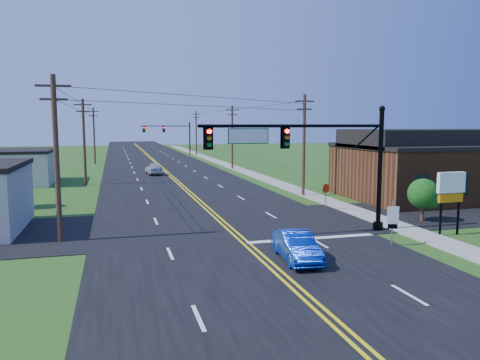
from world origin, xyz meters
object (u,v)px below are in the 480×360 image
object	(u,v)px
signal_mast_main	(311,153)
stop_sign	(326,191)
blue_car	(296,247)
route_sign	(393,219)
signal_mast_far	(169,133)

from	to	relation	value
signal_mast_main	stop_sign	world-z (taller)	signal_mast_main
blue_car	stop_sign	distance (m)	13.32
route_sign	stop_sign	size ratio (longest dim) A/B	1.20
blue_car	route_sign	bearing A→B (deg)	16.15
blue_car	stop_sign	bearing A→B (deg)	63.35
route_sign	stop_sign	bearing A→B (deg)	99.71
blue_car	stop_sign	world-z (taller)	stop_sign
signal_mast_far	blue_car	size ratio (longest dim) A/B	2.68
signal_mast_main	route_sign	bearing A→B (deg)	-47.73
signal_mast_far	stop_sign	xyz separation A→B (m)	(4.06, -65.31, -3.08)
signal_mast_far	stop_sign	distance (m)	65.51
signal_mast_main	stop_sign	bearing A→B (deg)	58.11
stop_sign	route_sign	bearing A→B (deg)	-116.72
signal_mast_main	route_sign	size ratio (longest dim) A/B	4.61
signal_mast_main	signal_mast_far	bearing A→B (deg)	89.92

